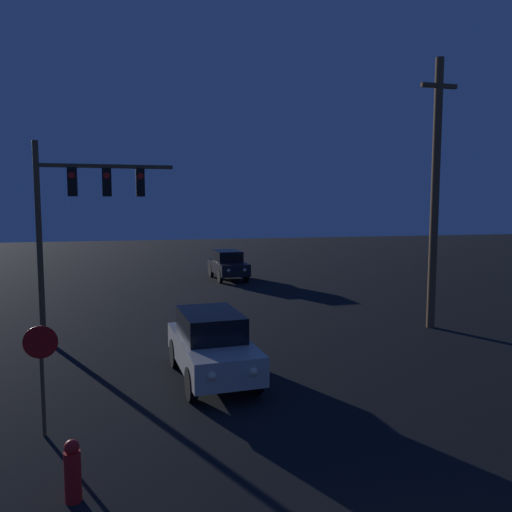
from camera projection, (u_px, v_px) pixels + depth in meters
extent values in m
cube|color=beige|center=(212.00, 351.00, 12.27)|extent=(1.87, 3.97, 0.66)
cube|color=black|center=(210.00, 324.00, 12.39)|extent=(1.52, 2.20, 0.62)
cylinder|color=black|center=(256.00, 377.00, 11.40)|extent=(0.23, 0.76, 0.75)
cylinder|color=black|center=(191.00, 384.00, 10.94)|extent=(0.23, 0.76, 0.75)
cylinder|color=black|center=(229.00, 348.00, 13.67)|extent=(0.23, 0.76, 0.75)
cylinder|color=black|center=(175.00, 353.00, 13.22)|extent=(0.23, 0.76, 0.75)
sphere|color=#F9EFC6|center=(254.00, 372.00, 10.55)|extent=(0.18, 0.18, 0.18)
sphere|color=#F9EFC6|center=(212.00, 376.00, 10.28)|extent=(0.18, 0.18, 0.18)
cube|color=black|center=(228.00, 267.00, 28.78)|extent=(1.82, 3.95, 0.66)
cube|color=black|center=(227.00, 256.00, 28.90)|extent=(1.49, 2.18, 0.62)
cylinder|color=black|center=(246.00, 275.00, 27.89)|extent=(0.22, 0.76, 0.75)
cylinder|color=black|center=(220.00, 276.00, 27.46)|extent=(0.22, 0.76, 0.75)
cylinder|color=black|center=(235.00, 270.00, 30.18)|extent=(0.22, 0.76, 0.75)
cylinder|color=black|center=(211.00, 271.00, 29.74)|extent=(0.22, 0.76, 0.75)
sphere|color=#F9EFC6|center=(245.00, 270.00, 27.04)|extent=(0.18, 0.18, 0.18)
sphere|color=#F9EFC6|center=(229.00, 271.00, 26.78)|extent=(0.18, 0.18, 0.18)
cylinder|color=brown|center=(39.00, 242.00, 15.65)|extent=(0.18, 0.18, 6.28)
cube|color=brown|center=(106.00, 166.00, 15.92)|extent=(4.18, 0.12, 0.12)
cube|color=black|center=(72.00, 182.00, 15.71)|extent=(0.28, 0.28, 0.90)
cylinder|color=red|center=(72.00, 175.00, 15.55)|extent=(0.20, 0.02, 0.20)
cube|color=black|center=(107.00, 182.00, 15.97)|extent=(0.28, 0.28, 0.90)
cylinder|color=red|center=(106.00, 176.00, 15.80)|extent=(0.20, 0.02, 0.20)
cube|color=black|center=(140.00, 183.00, 16.22)|extent=(0.28, 0.28, 0.90)
cylinder|color=red|center=(140.00, 176.00, 16.06)|extent=(0.20, 0.02, 0.20)
cylinder|color=brown|center=(42.00, 381.00, 9.20)|extent=(0.07, 0.07, 2.10)
cylinder|color=red|center=(40.00, 342.00, 9.10)|extent=(0.61, 0.03, 0.61)
cylinder|color=brown|center=(435.00, 196.00, 17.09)|extent=(0.28, 0.28, 9.19)
cube|color=brown|center=(439.00, 86.00, 16.72)|extent=(1.33, 0.14, 0.14)
cylinder|color=red|center=(73.00, 477.00, 7.22)|extent=(0.24, 0.24, 0.75)
sphere|color=red|center=(72.00, 447.00, 7.17)|extent=(0.22, 0.22, 0.22)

